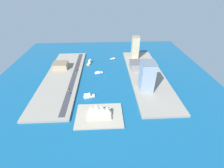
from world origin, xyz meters
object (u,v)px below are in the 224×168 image
catamaran_blue (98,73)px  pickup_red (76,64)px  tower_tall_glass (147,77)px  suv_black (78,70)px  hatchback_blue (70,93)px  opera_landmark (99,111)px  patrol_launch_navy (113,59)px  traffic_light_waterfront (79,66)px  ferry_white_commuter (89,96)px  warehouse_low_gray (139,65)px  apartment_midrise_tan (61,65)px  office_block_beige (135,47)px  taxi_yellow_cab (68,90)px  ferry_yellow_fast (90,62)px  sedan_silver (76,73)px

catamaran_blue → pickup_red: (52.05, -39.37, 2.77)m
tower_tall_glass → suv_black: size_ratio=11.63×
hatchback_blue → opera_landmark: 71.38m
catamaran_blue → hatchback_blue: 86.87m
patrol_launch_navy → suv_black: bearing=36.2°
traffic_light_waterfront → ferry_white_commuter: bearing=105.6°
traffic_light_waterfront → warehouse_low_gray: bearing=175.7°
catamaran_blue → apartment_midrise_tan: bearing=-14.9°
office_block_beige → taxi_yellow_cab: 194.28m
office_block_beige → opera_landmark: (85.19, 193.66, -19.68)m
apartment_midrise_tan → ferry_white_commuter: bearing=123.9°
tower_tall_glass → ferry_yellow_fast: bearing=-47.5°
patrol_launch_navy → taxi_yellow_cab: bearing=57.1°
catamaran_blue → sedan_silver: sedan_silver is taller
ferry_yellow_fast → taxi_yellow_cab: 116.17m
pickup_red → sedan_silver: sedan_silver is taller
ferry_yellow_fast → sedan_silver: ferry_yellow_fast is taller
tower_tall_glass → office_block_beige: office_block_beige is taller
ferry_white_commuter → taxi_yellow_cab: (36.69, -17.07, 1.66)m
catamaran_blue → tower_tall_glass: bearing=141.4°
sedan_silver → opera_landmark: bearing=112.3°
taxi_yellow_cab → warehouse_low_gray: bearing=-151.8°
apartment_midrise_tan → hatchback_blue: (-37.34, 95.97, -5.76)m
hatchback_blue → tower_tall_glass: bearing=-177.2°
suv_black → taxi_yellow_cab: size_ratio=0.96×
tower_tall_glass → hatchback_blue: bearing=2.8°
opera_landmark → taxi_yellow_cab: bearing=-48.3°
patrol_launch_navy → warehouse_low_gray: (-53.97, 57.18, 10.25)m
pickup_red → opera_landmark: bearing=108.8°
warehouse_low_gray → tower_tall_glass: 80.81m
warehouse_low_gray → tower_tall_glass: tower_tall_glass is taller
sedan_silver → hatchback_blue: 71.49m
patrol_launch_navy → sedan_silver: bearing=41.3°
ferry_white_commuter → apartment_midrise_tan: 123.60m
patrol_launch_navy → office_block_beige: 62.07m
office_block_beige → patrol_launch_navy: bearing=0.4°
ferry_yellow_fast → taxi_yellow_cab: ferry_yellow_fast is taller
sedan_silver → ferry_white_commuter: bearing=112.4°
office_block_beige → taxi_yellow_cab: office_block_beige is taller
patrol_launch_navy → hatchback_blue: 163.24m
catamaran_blue → hatchback_blue: bearing=58.2°
tower_tall_glass → apartment_midrise_tan: (167.43, -89.49, -19.67)m
patrol_launch_navy → sedan_silver: size_ratio=3.83×
pickup_red → sedan_silver: (-5.63, 41.67, 0.05)m
apartment_midrise_tan → opera_landmark: size_ratio=0.89×
patrol_launch_navy → office_block_beige: size_ratio=0.31×
patrol_launch_navy → ferry_white_commuter: (48.42, 148.80, 1.18)m
ferry_yellow_fast → patrol_launch_navy: bearing=-161.3°
apartment_midrise_tan → hatchback_blue: size_ratio=7.26×
patrol_launch_navy → warehouse_low_gray: 79.29m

